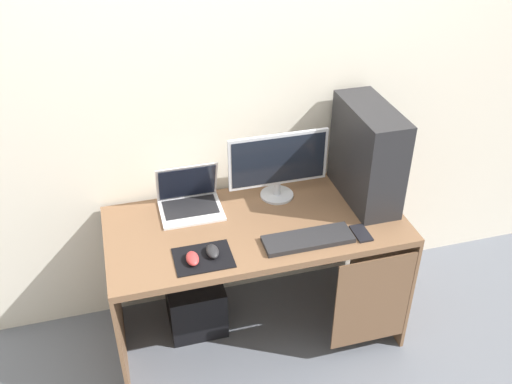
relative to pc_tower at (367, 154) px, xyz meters
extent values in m
plane|color=slate|center=(-0.59, -0.08, -0.97)|extent=(8.00, 8.00, 0.00)
cube|color=beige|center=(-0.59, 0.30, 0.33)|extent=(4.00, 0.04, 2.60)
cube|color=brown|center=(-0.59, -0.08, -0.27)|extent=(1.44, 0.68, 0.03)
cube|color=brown|center=(-1.30, -0.08, -0.63)|extent=(0.02, 0.68, 0.69)
cube|color=brown|center=(0.12, -0.08, -0.63)|extent=(0.02, 0.68, 0.69)
cube|color=brown|center=(-0.09, -0.41, -0.59)|extent=(0.40, 0.01, 0.55)
cube|color=#232326|center=(0.00, 0.00, 0.00)|extent=(0.20, 0.48, 0.50)
cylinder|color=#B7BCC6|center=(-0.43, 0.12, -0.24)|extent=(0.17, 0.17, 0.01)
cylinder|color=#B7BCC6|center=(-0.43, 0.12, -0.20)|extent=(0.04, 0.04, 0.07)
cube|color=#B7BCC6|center=(-0.43, 0.11, -0.03)|extent=(0.51, 0.02, 0.28)
cube|color=black|center=(-0.43, 0.10, -0.03)|extent=(0.48, 0.00, 0.25)
cube|color=silver|center=(-0.88, 0.10, -0.24)|extent=(0.31, 0.25, 0.01)
cube|color=black|center=(-0.88, 0.12, -0.24)|extent=(0.27, 0.17, 0.00)
cube|color=silver|center=(-0.88, 0.18, -0.12)|extent=(0.31, 0.09, 0.23)
cube|color=black|center=(-0.88, 0.17, -0.13)|extent=(0.28, 0.08, 0.21)
cube|color=#232326|center=(-0.40, -0.28, -0.24)|extent=(0.42, 0.14, 0.02)
cube|color=black|center=(-0.89, -0.27, -0.25)|extent=(0.26, 0.20, 0.00)
ellipsoid|color=#232326|center=(-0.84, -0.26, -0.23)|extent=(0.06, 0.10, 0.03)
ellipsoid|color=#B23333|center=(-0.94, -0.28, -0.23)|extent=(0.06, 0.10, 0.03)
cube|color=black|center=(-0.14, -0.29, -0.25)|extent=(0.07, 0.13, 0.01)
cube|color=black|center=(-0.90, 0.04, -0.82)|extent=(0.30, 0.30, 0.30)
camera|label=1|loc=(-1.18, -2.21, 1.40)|focal=40.02mm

